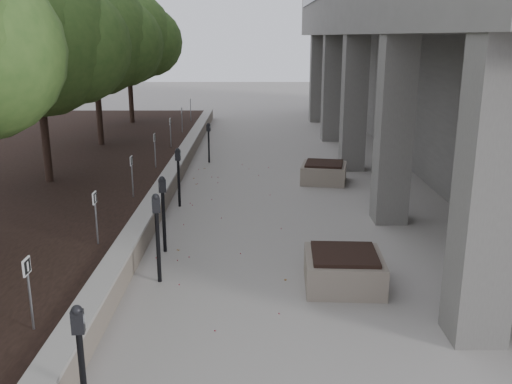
{
  "coord_description": "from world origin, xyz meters",
  "views": [
    {
      "loc": [
        0.44,
        -5.83,
        3.96
      ],
      "look_at": [
        0.46,
        5.01,
        0.93
      ],
      "focal_mm": 39.3,
      "sensor_mm": 36.0,
      "label": 1
    }
  ],
  "objects_px": {
    "parking_meter_2": "(158,238)",
    "planter_front": "(344,269)",
    "parking_meter_5": "(209,143)",
    "planter_back": "(324,172)",
    "parking_meter_1": "(82,371)",
    "crabapple_tree_5": "(128,57)",
    "parking_meter_3": "(164,214)",
    "crabapple_tree_4": "(95,62)",
    "crabapple_tree_3": "(39,72)",
    "parking_meter_4": "(179,178)"
  },
  "relations": [
    {
      "from": "parking_meter_2",
      "to": "planter_front",
      "type": "relative_size",
      "value": 1.23
    },
    {
      "from": "parking_meter_2",
      "to": "parking_meter_5",
      "type": "height_order",
      "value": "parking_meter_2"
    },
    {
      "from": "planter_front",
      "to": "planter_back",
      "type": "bearing_deg",
      "value": 85.93
    },
    {
      "from": "parking_meter_1",
      "to": "planter_back",
      "type": "relative_size",
      "value": 1.2
    },
    {
      "from": "crabapple_tree_5",
      "to": "parking_meter_3",
      "type": "distance_m",
      "value": 14.49
    },
    {
      "from": "parking_meter_2",
      "to": "crabapple_tree_4",
      "type": "bearing_deg",
      "value": 97.09
    },
    {
      "from": "parking_meter_1",
      "to": "parking_meter_5",
      "type": "bearing_deg",
      "value": 81.16
    },
    {
      "from": "parking_meter_2",
      "to": "crabapple_tree_3",
      "type": "bearing_deg",
      "value": 112.41
    },
    {
      "from": "parking_meter_2",
      "to": "parking_meter_4",
      "type": "bearing_deg",
      "value": 80.39
    },
    {
      "from": "crabapple_tree_3",
      "to": "crabapple_tree_4",
      "type": "xyz_separation_m",
      "value": [
        0.0,
        5.0,
        0.0
      ]
    },
    {
      "from": "crabapple_tree_5",
      "to": "parking_meter_1",
      "type": "relative_size",
      "value": 3.76
    },
    {
      "from": "parking_meter_3",
      "to": "parking_meter_5",
      "type": "relative_size",
      "value": 1.15
    },
    {
      "from": "parking_meter_2",
      "to": "planter_back",
      "type": "relative_size",
      "value": 1.27
    },
    {
      "from": "parking_meter_5",
      "to": "planter_back",
      "type": "distance_m",
      "value": 4.27
    },
    {
      "from": "crabapple_tree_3",
      "to": "planter_front",
      "type": "distance_m",
      "value": 9.03
    },
    {
      "from": "crabapple_tree_4",
      "to": "parking_meter_1",
      "type": "height_order",
      "value": "crabapple_tree_4"
    },
    {
      "from": "crabapple_tree_5",
      "to": "crabapple_tree_4",
      "type": "bearing_deg",
      "value": -90.0
    },
    {
      "from": "crabapple_tree_3",
      "to": "parking_meter_2",
      "type": "distance_m",
      "value": 6.78
    },
    {
      "from": "parking_meter_5",
      "to": "crabapple_tree_5",
      "type": "bearing_deg",
      "value": 141.98
    },
    {
      "from": "parking_meter_3",
      "to": "planter_front",
      "type": "bearing_deg",
      "value": -45.5
    },
    {
      "from": "parking_meter_1",
      "to": "planter_back",
      "type": "bearing_deg",
      "value": 62.69
    },
    {
      "from": "crabapple_tree_4",
      "to": "parking_meter_4",
      "type": "height_order",
      "value": "crabapple_tree_4"
    },
    {
      "from": "crabapple_tree_4",
      "to": "planter_back",
      "type": "distance_m",
      "value": 8.51
    },
    {
      "from": "parking_meter_2",
      "to": "parking_meter_4",
      "type": "distance_m",
      "value": 4.29
    },
    {
      "from": "crabapple_tree_5",
      "to": "parking_meter_2",
      "type": "xyz_separation_m",
      "value": [
        3.64,
        -15.21,
        -2.36
      ]
    },
    {
      "from": "crabapple_tree_3",
      "to": "planter_front",
      "type": "height_order",
      "value": "crabapple_tree_3"
    },
    {
      "from": "parking_meter_2",
      "to": "parking_meter_3",
      "type": "bearing_deg",
      "value": 82.46
    },
    {
      "from": "crabapple_tree_3",
      "to": "planter_back",
      "type": "bearing_deg",
      "value": 11.03
    },
    {
      "from": "crabapple_tree_3",
      "to": "crabapple_tree_4",
      "type": "relative_size",
      "value": 1.0
    },
    {
      "from": "crabapple_tree_3",
      "to": "planter_front",
      "type": "relative_size",
      "value": 4.37
    },
    {
      "from": "crabapple_tree_5",
      "to": "parking_meter_5",
      "type": "bearing_deg",
      "value": -58.27
    },
    {
      "from": "crabapple_tree_3",
      "to": "parking_meter_5",
      "type": "relative_size",
      "value": 4.22
    },
    {
      "from": "crabapple_tree_3",
      "to": "parking_meter_4",
      "type": "height_order",
      "value": "crabapple_tree_3"
    },
    {
      "from": "parking_meter_4",
      "to": "parking_meter_5",
      "type": "relative_size",
      "value": 1.11
    },
    {
      "from": "crabapple_tree_5",
      "to": "planter_back",
      "type": "xyz_separation_m",
      "value": [
        7.17,
        -8.6,
        -2.84
      ]
    },
    {
      "from": "parking_meter_1",
      "to": "crabapple_tree_4",
      "type": "bearing_deg",
      "value": 96.4
    },
    {
      "from": "parking_meter_3",
      "to": "parking_meter_4",
      "type": "bearing_deg",
      "value": 72.2
    },
    {
      "from": "crabapple_tree_5",
      "to": "parking_meter_3",
      "type": "height_order",
      "value": "crabapple_tree_5"
    },
    {
      "from": "parking_meter_1",
      "to": "parking_meter_4",
      "type": "bearing_deg",
      "value": 82.84
    },
    {
      "from": "planter_front",
      "to": "planter_back",
      "type": "xyz_separation_m",
      "value": [
        0.48,
        6.77,
        -0.01
      ]
    },
    {
      "from": "crabapple_tree_4",
      "to": "planter_back",
      "type": "xyz_separation_m",
      "value": [
        7.17,
        -3.6,
        -2.84
      ]
    },
    {
      "from": "parking_meter_1",
      "to": "parking_meter_5",
      "type": "relative_size",
      "value": 1.12
    },
    {
      "from": "planter_back",
      "to": "crabapple_tree_5",
      "type": "bearing_deg",
      "value": 129.8
    },
    {
      "from": "planter_front",
      "to": "parking_meter_3",
      "type": "bearing_deg",
      "value": 154.27
    },
    {
      "from": "crabapple_tree_3",
      "to": "crabapple_tree_4",
      "type": "height_order",
      "value": "same"
    },
    {
      "from": "parking_meter_2",
      "to": "parking_meter_3",
      "type": "relative_size",
      "value": 1.04
    },
    {
      "from": "parking_meter_3",
      "to": "crabapple_tree_3",
      "type": "bearing_deg",
      "value": 112.68
    },
    {
      "from": "planter_front",
      "to": "planter_back",
      "type": "height_order",
      "value": "planter_front"
    },
    {
      "from": "crabapple_tree_3",
      "to": "parking_meter_3",
      "type": "relative_size",
      "value": 3.68
    },
    {
      "from": "parking_meter_4",
      "to": "parking_meter_5",
      "type": "height_order",
      "value": "parking_meter_4"
    }
  ]
}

